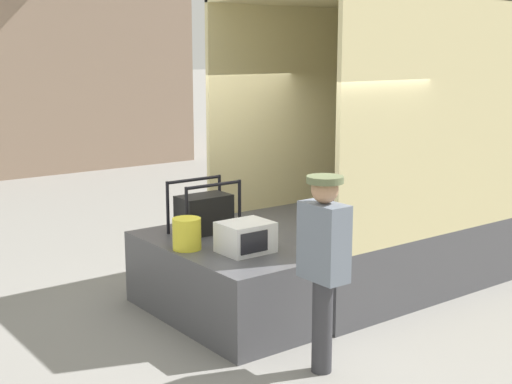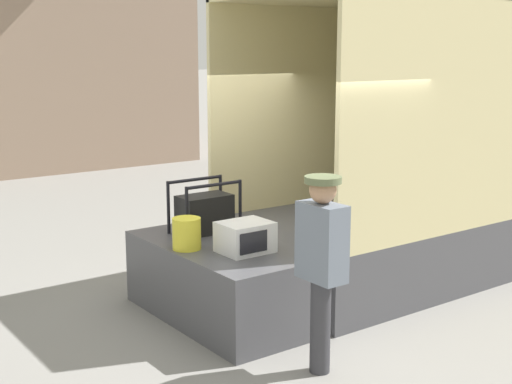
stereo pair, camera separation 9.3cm
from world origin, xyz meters
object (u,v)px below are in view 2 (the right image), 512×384
Objects in this scene: portable_generator at (206,213)px; worker_person at (322,254)px; utility_pole at (448,2)px; box_truck at (501,182)px; orange_bucket at (187,234)px; microwave at (245,237)px.

portable_generator is 2.12m from worker_person.
utility_pole reaches higher than worker_person.
utility_pole reaches higher than box_truck.
box_truck is at bearing -0.61° from orange_bucket.
orange_bucket is at bearing -138.85° from portable_generator.
orange_bucket is at bearing 102.02° from worker_person.
orange_bucket is at bearing 133.12° from microwave.
box_truck is 5.08m from worker_person.
portable_generator reaches higher than orange_bucket.
box_truck reaches higher than worker_person.
worker_person reaches higher than portable_generator.
microwave is 0.70× the size of portable_generator.
orange_bucket is (-5.18, 0.06, 0.03)m from box_truck.
portable_generator is at bearing -149.52° from utility_pole.
portable_generator is at bearing 41.15° from orange_bucket.
portable_generator is 16.90m from utility_pole.
worker_person is 18.17m from utility_pole.
worker_person is (-0.06, -1.21, 0.13)m from microwave.
worker_person is (-0.17, -2.11, 0.06)m from portable_generator.
utility_pole is at bearing 30.91° from orange_bucket.
box_truck is 10.13× the size of portable_generator.
box_truck is at bearing -137.21° from utility_pole.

